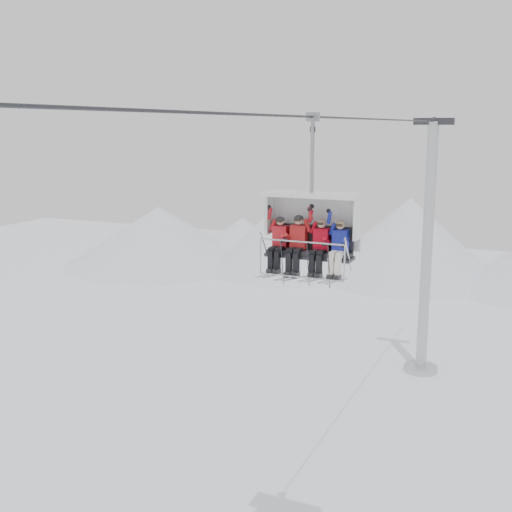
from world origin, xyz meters
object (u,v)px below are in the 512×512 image
at_px(lift_tower_right, 426,267).
at_px(chairlift_carrier, 313,223).
at_px(skier_center_right, 320,245).
at_px(skier_far_right, 339,247).
at_px(skier_center_left, 297,242).
at_px(skier_far_left, 279,242).

distance_m(lift_tower_right, chairlift_carrier, 19.11).
relative_size(skier_center_right, skier_far_right, 1.00).
height_order(lift_tower_right, skier_center_left, lift_tower_right).
xyz_separation_m(lift_tower_right, chairlift_carrier, (0.00, -18.48, 4.90)).
height_order(lift_tower_right, skier_center_right, lift_tower_right).
bearing_deg(skier_far_right, lift_tower_right, 92.41).
bearing_deg(skier_far_right, skier_center_left, 179.50).
distance_m(skier_far_left, skier_center_right, 1.10).
relative_size(lift_tower_right, chairlift_carrier, 3.38).
bearing_deg(skier_center_left, skier_far_right, -0.50).
distance_m(lift_tower_right, skier_far_right, 19.31).
xyz_separation_m(chairlift_carrier, skier_far_left, (-0.79, -0.31, -0.50)).
relative_size(chairlift_carrier, skier_center_right, 2.36).
bearing_deg(lift_tower_right, chairlift_carrier, -90.00).
height_order(skier_center_right, skier_far_right, skier_center_right).
bearing_deg(chairlift_carrier, skier_center_right, -45.51).
bearing_deg(skier_center_right, skier_far_left, -179.98).
height_order(skier_far_left, skier_far_right, skier_far_left).
relative_size(lift_tower_right, skier_far_right, 7.99).
xyz_separation_m(lift_tower_right, skier_far_left, (-0.79, -18.79, 4.40)).
relative_size(chairlift_carrier, skier_far_right, 2.36).
bearing_deg(skier_center_right, lift_tower_right, 90.94).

